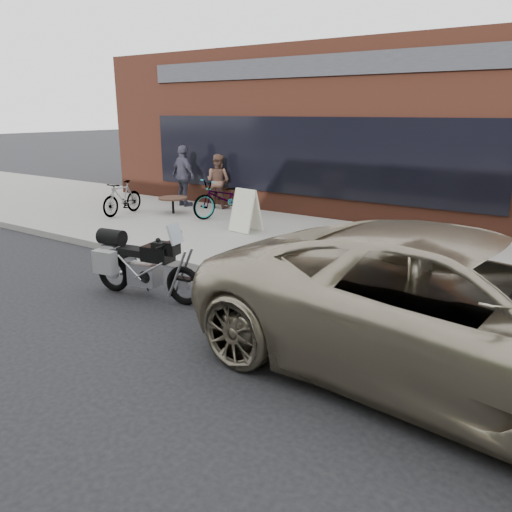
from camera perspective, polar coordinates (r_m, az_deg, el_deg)
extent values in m
plane|color=black|center=(5.82, -22.78, -14.33)|extent=(120.00, 120.00, 0.00)
cube|color=gray|center=(10.89, 9.22, 1.33)|extent=(44.00, 6.00, 0.15)
cube|color=#5C2B1D|center=(17.77, 13.47, 13.93)|extent=(14.00, 10.00, 4.50)
cube|color=black|center=(13.24, 5.28, 11.25)|extent=(10.00, 0.08, 2.00)
cube|color=#2A2A2F|center=(13.23, 5.54, 20.78)|extent=(10.00, 0.08, 0.50)
torus|color=black|center=(8.44, -15.97, -1.91)|extent=(0.62, 0.19, 0.61)
torus|color=black|center=(7.63, -8.23, -3.37)|extent=(0.62, 0.19, 0.61)
cube|color=#B7B7BC|center=(8.02, -12.59, -2.00)|extent=(0.54, 0.34, 0.35)
cube|color=black|center=(7.75, -11.17, 0.27)|extent=(0.49, 0.35, 0.24)
cube|color=black|center=(8.03, -13.77, 0.53)|extent=(0.53, 0.32, 0.11)
cube|color=black|center=(8.25, -15.45, 0.30)|extent=(0.30, 0.24, 0.13)
cube|color=black|center=(7.56, -9.55, 0.88)|extent=(0.19, 0.24, 0.20)
cube|color=silver|center=(7.47, -9.23, 2.51)|extent=(0.17, 0.29, 0.31)
cylinder|color=black|center=(7.58, -9.97, 1.40)|extent=(0.12, 0.63, 0.03)
cube|color=#B7B7BC|center=(8.29, -16.09, 1.24)|extent=(0.29, 0.31, 0.03)
cube|color=slate|center=(8.15, -16.87, -0.67)|extent=(0.40, 0.22, 0.36)
cylinder|color=black|center=(8.26, -16.16, 2.09)|extent=(0.47, 0.32, 0.26)
cylinder|color=#B7B7BC|center=(8.36, -13.92, -1.78)|extent=(0.51, 0.15, 0.18)
imported|color=tan|center=(5.62, 22.85, -6.14)|extent=(6.14, 3.27, 1.64)
imported|color=gray|center=(13.18, -3.60, 6.65)|extent=(1.22, 2.01, 1.00)
imported|color=gray|center=(13.92, -15.04, 6.43)|extent=(0.60, 1.52, 0.89)
cube|color=white|center=(11.46, -1.59, 5.18)|extent=(0.65, 0.38, 0.98)
cube|color=white|center=(11.64, -0.71, 5.36)|extent=(0.65, 0.38, 0.98)
cylinder|color=black|center=(13.81, -9.46, 5.64)|extent=(0.07, 0.07, 0.40)
cylinder|color=#482D21|center=(13.77, -9.50, 6.54)|extent=(0.77, 0.77, 0.04)
imported|color=brown|center=(14.40, -4.36, 8.53)|extent=(0.78, 0.63, 1.53)
imported|color=#3C3B4C|center=(14.78, -8.27, 9.05)|extent=(1.10, 0.68, 1.75)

